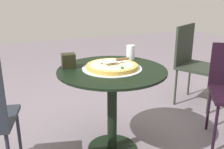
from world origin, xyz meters
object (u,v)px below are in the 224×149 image
pizza_server (117,60)px  patio_table (112,91)px  drinking_cup (131,52)px  napkin_dispenser (68,61)px  pizza_on_tray (112,66)px  patio_chair_corner (194,60)px

pizza_server → patio_table: bearing=-63.8°
pizza_server → drinking_cup: drinking_cup is taller
pizza_server → napkin_dispenser: napkin_dispenser is taller
patio_table → pizza_server: pizza_server is taller
patio_table → pizza_server: bearing=116.2°
pizza_on_tray → drinking_cup: drinking_cup is taller
patio_table → napkin_dispenser: napkin_dispenser is taller
pizza_on_tray → pizza_server: pizza_server is taller
pizza_on_tray → pizza_server: size_ratio=2.15×
drinking_cup → patio_chair_corner: 1.04m
pizza_on_tray → patio_chair_corner: patio_chair_corner is taller
patio_chair_corner → pizza_server: bearing=-67.4°
pizza_server → napkin_dispenser: size_ratio=1.94×
patio_table → pizza_on_tray: size_ratio=1.82×
patio_chair_corner → pizza_on_tray: bearing=-67.8°
pizza_server → drinking_cup: bearing=131.1°
pizza_on_tray → pizza_server: 0.06m
pizza_server → drinking_cup: (-0.19, 0.22, 0.00)m
pizza_on_tray → napkin_dispenser: bearing=-117.1°
drinking_cup → patio_chair_corner: (-0.30, 0.96, -0.24)m
patio_table → napkin_dispenser: (-0.17, -0.29, 0.24)m
napkin_dispenser → patio_chair_corner: (-0.35, 1.52, -0.24)m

